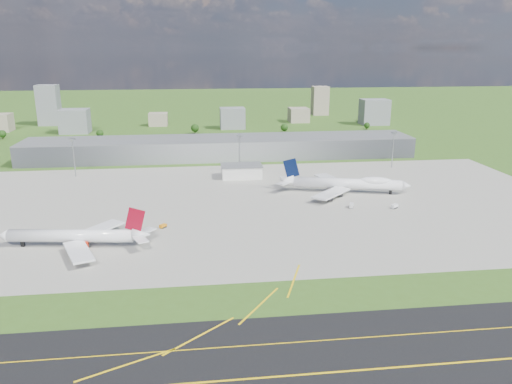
{
  "coord_description": "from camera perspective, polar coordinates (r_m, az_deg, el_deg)",
  "views": [
    {
      "loc": [
        -19.26,
        -220.37,
        82.8
      ],
      "look_at": [
        11.56,
        32.83,
        9.0
      ],
      "focal_mm": 35.0,
      "sensor_mm": 36.0,
      "label": 1
    }
  ],
  "objects": [
    {
      "name": "tree_w",
      "position": [
        499.9,
        -17.42,
        6.43
      ],
      "size": [
        6.75,
        6.75,
        8.25
      ],
      "color": "#382314",
      "rests_on": "ground"
    },
    {
      "name": "tree_far_w",
      "position": [
        528.35,
        -27.01,
        5.94
      ],
      "size": [
        7.2,
        7.2,
        8.8
      ],
      "color": "#382314",
      "rests_on": "ground"
    },
    {
      "name": "mast_east",
      "position": [
        368.93,
        15.43,
        5.39
      ],
      "size": [
        3.5,
        2.0,
        25.9
      ],
      "color": "gray",
      "rests_on": "ground"
    },
    {
      "name": "fire_truck",
      "position": [
        226.38,
        -19.58,
        -5.85
      ],
      "size": [
        8.07,
        4.99,
        3.38
      ],
      "rotation": [
        0.0,
        0.0,
        0.31
      ],
      "color": "red",
      "rests_on": "ground"
    },
    {
      "name": "van_white_far",
      "position": [
        277.36,
        15.54,
        -1.6
      ],
      "size": [
        4.64,
        4.1,
        2.25
      ],
      "rotation": [
        0.0,
        0.0,
        0.62
      ],
      "color": "white",
      "rests_on": "ground"
    },
    {
      "name": "tug_yellow",
      "position": [
        242.86,
        -10.58,
        -3.86
      ],
      "size": [
        3.72,
        3.88,
        1.72
      ],
      "rotation": [
        0.0,
        0.0,
        0.86
      ],
      "color": "orange",
      "rests_on": "ground"
    },
    {
      "name": "tree_far_e",
      "position": [
        541.91,
        12.56,
        7.45
      ],
      "size": [
        6.3,
        6.3,
        7.7
      ],
      "color": "#382314",
      "rests_on": "ground"
    },
    {
      "name": "bldg_tall_w",
      "position": [
        605.28,
        -22.6,
        9.16
      ],
      "size": [
        22.0,
        20.0,
        44.0
      ],
      "primitive_type": "cube",
      "color": "slate",
      "rests_on": "ground"
    },
    {
      "name": "bldg_tall_e",
      "position": [
        653.4,
        7.32,
        10.32
      ],
      "size": [
        20.0,
        18.0,
        36.0
      ],
      "primitive_type": "cube",
      "color": "gray",
      "rests_on": "ground"
    },
    {
      "name": "mast_west",
      "position": [
        351.04,
        -20.17,
        4.46
      ],
      "size": [
        3.5,
        2.0,
        25.9
      ],
      "color": "gray",
      "rests_on": "ground"
    },
    {
      "name": "ground",
      "position": [
        380.01,
        -3.87,
        3.51
      ],
      "size": [
        1400.0,
        1400.0,
        0.0
      ],
      "primitive_type": "plane",
      "color": "#37591B",
      "rests_on": "ground"
    },
    {
      "name": "bldg_c",
      "position": [
        536.65,
        -2.71,
        8.43
      ],
      "size": [
        26.0,
        20.0,
        22.0
      ],
      "primitive_type": "cube",
      "color": "slate",
      "rests_on": "ground"
    },
    {
      "name": "bldg_e",
      "position": [
        580.04,
        13.37,
        8.9
      ],
      "size": [
        30.0,
        22.0,
        28.0
      ],
      "primitive_type": "cube",
      "color": "slate",
      "rests_on": "ground"
    },
    {
      "name": "bldg_w",
      "position": [
        538.87,
        -20.01,
        7.63
      ],
      "size": [
        28.0,
        22.0,
        24.0
      ],
      "primitive_type": "cube",
      "color": "slate",
      "rests_on": "ground"
    },
    {
      "name": "tree_c",
      "position": [
        506.26,
        -7.0,
        7.27
      ],
      "size": [
        8.1,
        8.1,
        9.9
      ],
      "color": "#382314",
      "rests_on": "ground"
    },
    {
      "name": "van_white_near",
      "position": [
        273.02,
        10.86,
        -1.55
      ],
      "size": [
        3.51,
        5.03,
        2.38
      ],
      "rotation": [
        0.0,
        0.0,
        1.21
      ],
      "color": "silver",
      "rests_on": "ground"
    },
    {
      "name": "mast_center",
      "position": [
        342.88,
        -1.93,
        5.18
      ],
      "size": [
        3.5,
        2.0,
        25.9
      ],
      "color": "gray",
      "rests_on": "ground"
    },
    {
      "name": "bldg_ce",
      "position": [
        587.49,
        4.89,
        8.76
      ],
      "size": [
        22.0,
        24.0,
        16.0
      ],
      "primitive_type": "cube",
      "color": "gray",
      "rests_on": "ground"
    },
    {
      "name": "bldg_cw",
      "position": [
        566.94,
        -11.11,
        8.16
      ],
      "size": [
        20.0,
        18.0,
        14.0
      ],
      "primitive_type": "cube",
      "color": "gray",
      "rests_on": "ground"
    },
    {
      "name": "airliner_blue_quad",
      "position": [
        300.02,
        10.35,
        0.95
      ],
      "size": [
        75.52,
        58.17,
        20.02
      ],
      "rotation": [
        0.0,
        0.0,
        -0.26
      ],
      "color": "white",
      "rests_on": "ground"
    },
    {
      "name": "apron",
      "position": [
        274.77,
        -0.5,
        -1.39
      ],
      "size": [
        360.0,
        190.0,
        0.08
      ],
      "primitive_type": "cube",
      "color": "gray",
      "rests_on": "ground"
    },
    {
      "name": "taxiway",
      "position": [
        139.3,
        2.54,
        -20.34
      ],
      "size": [
        1400.0,
        60.0,
        0.06
      ],
      "primitive_type": "cube",
      "color": "black",
      "rests_on": "ground"
    },
    {
      "name": "terminal",
      "position": [
        393.13,
        -4.02,
        5.05
      ],
      "size": [
        300.0,
        42.0,
        15.0
      ],
      "primitive_type": "cube",
      "color": "gray",
      "rests_on": "ground"
    },
    {
      "name": "tree_e",
      "position": [
        509.25,
        3.26,
        7.38
      ],
      "size": [
        7.65,
        7.65,
        9.35
      ],
      "color": "#382314",
      "rests_on": "ground"
    },
    {
      "name": "airliner_red_twin",
      "position": [
        228.74,
        -19.82,
        -4.8
      ],
      "size": [
        65.94,
        51.0,
        18.11
      ],
      "rotation": [
        0.0,
        0.0,
        3.01
      ],
      "color": "white",
      "rests_on": "ground"
    },
    {
      "name": "ops_building",
      "position": [
        331.22,
        -1.67,
        2.37
      ],
      "size": [
        26.0,
        16.0,
        8.0
      ],
      "primitive_type": "cube",
      "color": "silver",
      "rests_on": "ground"
    }
  ]
}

